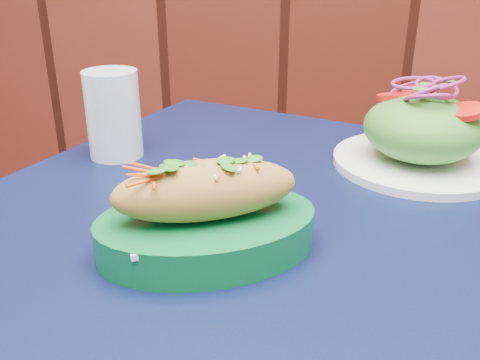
{
  "coord_description": "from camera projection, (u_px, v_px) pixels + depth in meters",
  "views": [
    {
      "loc": [
        0.42,
        1.22,
        1.05
      ],
      "look_at": [
        0.37,
        1.75,
        0.81
      ],
      "focal_mm": 40.0,
      "sensor_mm": 36.0,
      "label": 1
    }
  ],
  "objects": [
    {
      "name": "cafe_table",
      "position": [
        284.0,
        284.0,
        0.66
      ],
      "size": [
        1.04,
        1.04,
        0.75
      ],
      "rotation": [
        0.0,
        0.0,
        -0.39
      ],
      "color": "black",
      "rests_on": "ground"
    },
    {
      "name": "banh_mi_basket",
      "position": [
        206.0,
        215.0,
        0.55
      ],
      "size": [
        0.27,
        0.22,
        0.11
      ],
      "rotation": [
        0.0,
        0.0,
        0.36
      ],
      "color": "#0A622D",
      "rests_on": "cafe_table"
    },
    {
      "name": "salad_plate",
      "position": [
        422.0,
        133.0,
        0.76
      ],
      "size": [
        0.25,
        0.25,
        0.13
      ],
      "rotation": [
        0.0,
        0.0,
        0.17
      ],
      "color": "white",
      "rests_on": "cafe_table"
    },
    {
      "name": "water_glass",
      "position": [
        113.0,
        114.0,
        0.8
      ],
      "size": [
        0.08,
        0.08,
        0.13
      ],
      "primitive_type": "cylinder",
      "color": "silver",
      "rests_on": "cafe_table"
    }
  ]
}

